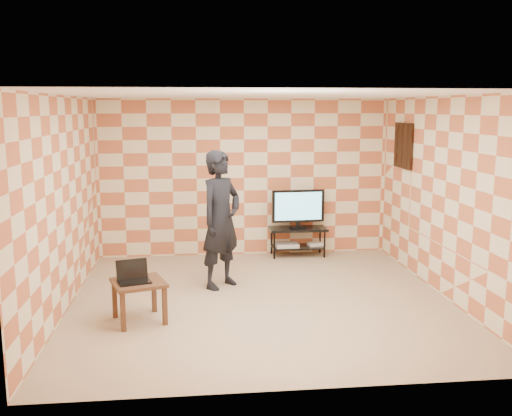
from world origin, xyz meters
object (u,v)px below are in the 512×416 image
Objects in this scene: tv_stand at (298,235)px; tv at (298,207)px; person at (221,220)px; side_table at (139,288)px.

tv_stand is 0.50m from tv.
person is (-1.40, -1.58, 0.11)m from tv.
side_table is 0.38× the size of person.
tv_stand is 3.76m from side_table.
tv is at bearing 49.22° from side_table.
tv_stand is at bearing 87.05° from tv.
tv_stand is at bearing 49.25° from side_table.
tv is 3.78m from side_table.
side_table is at bearing -174.10° from person.
person is at bearing -131.61° from tv.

